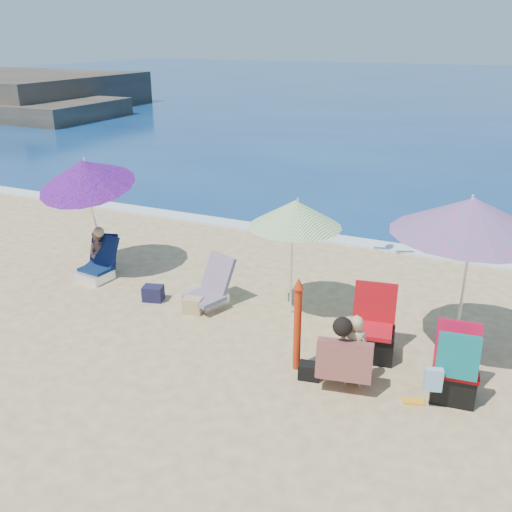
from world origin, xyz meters
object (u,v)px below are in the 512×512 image
at_px(furled_umbrella, 298,320).
at_px(camp_chair_left, 373,336).
at_px(umbrella_blue, 84,173).
at_px(person_left, 100,252).
at_px(person_center, 349,354).
at_px(umbrella_striped, 295,214).
at_px(camp_chair_right, 454,374).
at_px(umbrella_turquoise, 472,216).
at_px(chair_navy, 98,268).
at_px(chair_rainbow, 209,292).

height_order(furled_umbrella, camp_chair_left, furled_umbrella).
height_order(umbrella_blue, person_left, umbrella_blue).
distance_m(umbrella_blue, camp_chair_left, 5.62).
height_order(umbrella_blue, person_center, umbrella_blue).
bearing_deg(umbrella_striped, person_center, -49.69).
height_order(umbrella_blue, camp_chair_right, umbrella_blue).
bearing_deg(umbrella_turquoise, person_center, -130.25).
relative_size(camp_chair_left, person_center, 1.01).
bearing_deg(chair_navy, camp_chair_left, -5.89).
xyz_separation_m(chair_navy, camp_chair_right, (6.25, -1.10, 0.15)).
bearing_deg(umbrella_blue, chair_navy, -38.44).
xyz_separation_m(umbrella_turquoise, camp_chair_right, (0.10, -1.00, -1.67)).
distance_m(furled_umbrella, chair_rainbow, 2.37).
bearing_deg(person_left, chair_rainbow, -6.65).
distance_m(umbrella_striped, chair_rainbow, 2.00).
distance_m(umbrella_turquoise, chair_rainbow, 4.23).
relative_size(chair_rainbow, camp_chair_right, 0.97).
distance_m(umbrella_striped, umbrella_blue, 3.90).
distance_m(umbrella_turquoise, umbrella_striped, 2.50).
bearing_deg(umbrella_striped, person_left, 179.85).
height_order(umbrella_blue, camp_chair_left, umbrella_blue).
height_order(umbrella_striped, furled_umbrella, umbrella_striped).
xyz_separation_m(umbrella_turquoise, umbrella_blue, (-6.35, 0.26, -0.14)).
bearing_deg(chair_navy, umbrella_striped, 3.14).
relative_size(camp_chair_left, camp_chair_right, 1.03).
xyz_separation_m(umbrella_striped, chair_navy, (-3.69, -0.20, -1.45)).
relative_size(umbrella_turquoise, furled_umbrella, 1.75).
bearing_deg(umbrella_turquoise, furled_umbrella, -147.67).
height_order(umbrella_striped, person_left, umbrella_striped).
bearing_deg(person_center, furled_umbrella, 169.43).
bearing_deg(umbrella_turquoise, chair_rainbow, 179.61).
bearing_deg(umbrella_turquoise, camp_chair_left, -156.76).
xyz_separation_m(umbrella_turquoise, chair_navy, (-6.15, 0.10, -1.82)).
distance_m(chair_navy, camp_chair_right, 6.35).
xyz_separation_m(chair_rainbow, person_center, (2.72, -1.33, 0.27)).
xyz_separation_m(umbrella_blue, furled_umbrella, (4.51, -1.42, -1.16)).
relative_size(furled_umbrella, camp_chair_left, 1.31).
height_order(umbrella_striped, camp_chair_right, umbrella_striped).
xyz_separation_m(chair_navy, chair_rainbow, (2.33, -0.07, 0.01)).
distance_m(umbrella_turquoise, furled_umbrella, 2.53).
bearing_deg(chair_rainbow, person_center, -26.02).
bearing_deg(person_left, umbrella_turquoise, -2.83).
xyz_separation_m(camp_chair_left, person_left, (-5.24, 0.74, 0.11)).
relative_size(camp_chair_right, person_left, 1.07).
distance_m(furled_umbrella, person_center, 0.79).
bearing_deg(camp_chair_left, camp_chair_right, -27.08).
bearing_deg(person_left, person_center, -17.37).
relative_size(umbrella_blue, camp_chair_left, 2.30).
bearing_deg(person_left, umbrella_blue, -154.98).
bearing_deg(umbrella_blue, camp_chair_right, -11.05).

